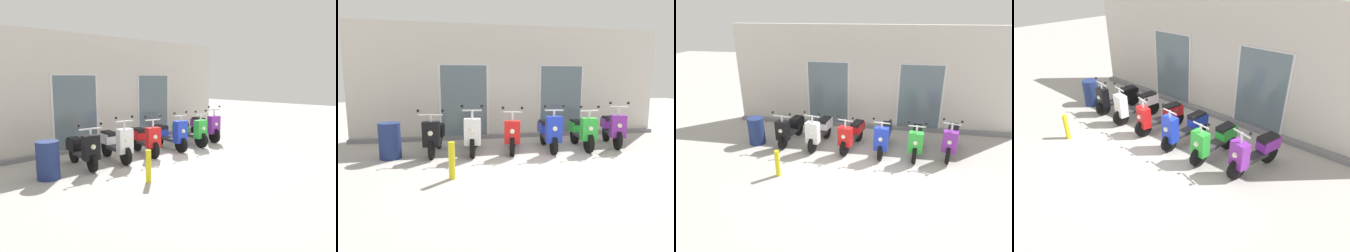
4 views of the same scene
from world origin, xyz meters
The scene contains 10 objects.
ground_plane centered at (0.00, 0.00, 0.00)m, with size 40.00×40.00×0.00m, color #A8A39E.
storefront_facade centered at (0.00, 3.06, 1.69)m, with size 9.89×0.50×3.50m.
scooter_black centered at (-2.42, 1.17, 0.46)m, with size 0.62×1.55×1.16m.
scooter_white centered at (-1.46, 1.10, 0.49)m, with size 0.60×1.58×1.26m.
scooter_red centered at (-0.45, 1.08, 0.46)m, with size 0.70×1.53×1.20m.
scooter_blue centered at (0.50, 1.02, 0.48)m, with size 0.54×1.59×1.23m.
scooter_green centered at (1.43, 1.00, 0.46)m, with size 0.53×1.58×1.19m.
scooter_purple centered at (2.41, 1.13, 0.49)m, with size 0.70×1.54×1.27m.
trash_bin centered at (-3.43, 0.91, 0.42)m, with size 0.49×0.49×0.84m, color navy.
curb_bollard centered at (-2.05, -0.82, 0.35)m, with size 0.12×0.12×0.70m, color yellow.
Camera 2 is at (-2.10, -6.07, 1.81)m, focal length 30.82 mm.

